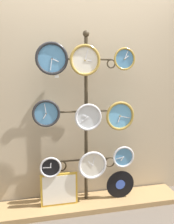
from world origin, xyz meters
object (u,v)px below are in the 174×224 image
clock_top_center (85,60)px  display_stand (86,145)px  clock_middle_left (46,113)px  clock_bottom_center (92,165)px  clock_middle_right (120,116)px  clock_middle_center (88,117)px  clock_bottom_right (123,157)px  clock_top_left (52,59)px  clock_bottom_left (51,167)px  picture_frame (59,189)px  clock_top_right (124,59)px  vinyl_record (120,184)px

clock_top_center → display_stand: bearing=73.1°
clock_middle_left → clock_bottom_center: clock_middle_left is taller
clock_middle_right → clock_middle_center: bearing=179.5°
clock_middle_right → clock_bottom_right: size_ratio=1.27×
clock_top_left → clock_bottom_left: bearing=-170.0°
clock_middle_center → display_stand: bearing=88.4°
clock_middle_right → clock_top_left: bearing=178.1°
clock_top_center → picture_frame: 1.42m
clock_top_left → clock_bottom_right: size_ratio=1.29×
clock_top_left → picture_frame: 1.41m
clock_top_right → clock_top_center: bearing=179.5°
display_stand → clock_top_right: bearing=-15.5°
clock_top_left → clock_middle_left: size_ratio=1.15×
display_stand → clock_bottom_left: size_ratio=8.47×
clock_middle_left → clock_bottom_left: (0.03, -0.00, -0.58)m
clock_top_right → clock_bottom_left: bearing=179.2°
vinyl_record → picture_frame: picture_frame is taller
picture_frame → clock_top_left: bearing=-162.6°
clock_top_center → picture_frame: clock_top_center is taller
clock_top_right → picture_frame: size_ratio=0.58×
display_stand → picture_frame: (-0.32, -0.08, -0.46)m
clock_middle_left → picture_frame: 0.87m
clock_bottom_center → vinyl_record: (0.35, 0.03, -0.28)m
clock_top_left → clock_middle_right: (0.72, -0.02, -0.60)m
clock_bottom_left → display_stand: bearing=13.4°
clock_middle_center → vinyl_record: clock_middle_center is taller
display_stand → clock_top_center: display_stand is taller
clock_middle_left → clock_top_right: bearing=-1.1°
clock_top_left → clock_middle_right: 0.93m
clock_middle_left → vinyl_record: size_ratio=0.85×
clock_top_center → picture_frame: (-0.29, 0.03, -1.39)m
clock_bottom_right → picture_frame: 0.80m
clock_bottom_left → clock_bottom_center: bearing=-1.1°
display_stand → clock_top_left: bearing=-166.2°
clock_middle_left → clock_bottom_right: size_ratio=1.13×
clock_middle_right → clock_bottom_right: bearing=13.8°
clock_top_left → clock_middle_right: bearing=-1.9°
display_stand → clock_middle_center: display_stand is taller
clock_middle_right → clock_top_right: bearing=8.6°
clock_middle_right → clock_bottom_left: (-0.76, 0.02, -0.53)m
clock_middle_right → clock_middle_left: bearing=178.5°
clock_middle_left → clock_bottom_left: 0.58m
clock_bottom_left → vinyl_record: clock_bottom_left is taller
clock_middle_center → clock_top_center: bearing=168.7°
display_stand → clock_top_right: (0.39, -0.11, 0.95)m
clock_middle_center → clock_bottom_left: clock_middle_center is taller
clock_top_right → clock_middle_left: size_ratio=0.83×
vinyl_record → picture_frame: 0.71m
clock_top_center → clock_bottom_center: clock_top_center is taller
clock_bottom_left → picture_frame: clock_bottom_left is taller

